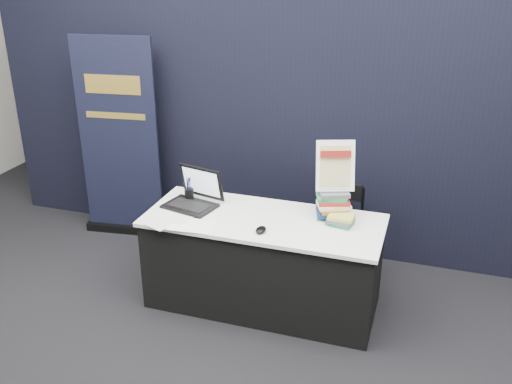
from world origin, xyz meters
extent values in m
plane|color=black|center=(0.00, 0.00, 0.00)|extent=(8.00, 8.00, 0.00)
cube|color=beige|center=(0.00, 4.00, 1.75)|extent=(8.00, 0.02, 3.50)
cube|color=black|center=(0.00, 1.60, 1.20)|extent=(6.00, 0.08, 2.40)
cube|color=black|center=(0.00, 0.55, 0.36)|extent=(1.76, 0.71, 0.72)
cube|color=beige|center=(0.00, 0.55, 0.73)|extent=(1.80, 0.75, 0.03)
cube|color=black|center=(-0.61, 0.57, 0.76)|extent=(0.44, 0.35, 0.02)
cube|color=black|center=(-0.61, 0.70, 0.91)|extent=(0.40, 0.15, 0.27)
cube|color=silver|center=(-0.61, 0.70, 0.91)|extent=(0.33, 0.12, 0.21)
ellipsoid|color=black|center=(0.05, 0.33, 0.77)|extent=(0.07, 0.12, 0.04)
cube|color=silver|center=(-0.67, 0.39, 0.75)|extent=(0.35, 0.27, 0.00)
cube|color=silver|center=(-0.73, 0.25, 0.75)|extent=(0.31, 0.27, 0.00)
cube|color=white|center=(-0.47, 0.28, 0.75)|extent=(0.33, 0.25, 0.00)
cylinder|color=black|center=(-0.68, 0.70, 0.80)|extent=(0.10, 0.10, 0.10)
cube|color=#1B5267|center=(0.48, 0.74, 0.77)|extent=(0.27, 0.24, 0.03)
cube|color=navy|center=(0.48, 0.74, 0.80)|extent=(0.27, 0.24, 0.03)
cube|color=#BD621A|center=(0.48, 0.74, 0.83)|extent=(0.27, 0.24, 0.03)
cube|color=beige|center=(0.48, 0.74, 0.86)|extent=(0.27, 0.24, 0.03)
cube|color=#AD201B|center=(0.48, 0.74, 0.89)|extent=(0.27, 0.24, 0.03)
cube|color=#22824E|center=(0.48, 0.74, 0.92)|extent=(0.27, 0.24, 0.03)
cube|color=#505155|center=(0.48, 0.74, 0.95)|extent=(0.27, 0.24, 0.03)
cube|color=#22824E|center=(0.56, 0.63, 0.76)|extent=(0.20, 0.17, 0.03)
cube|color=#505155|center=(0.56, 0.63, 0.79)|extent=(0.20, 0.17, 0.03)
cube|color=#B2AD47|center=(0.56, 0.63, 0.82)|extent=(0.20, 0.17, 0.03)
cube|color=black|center=(0.48, 0.72, 0.98)|extent=(0.18, 0.08, 0.01)
cylinder|color=black|center=(0.41, 0.81, 1.09)|extent=(0.04, 0.10, 0.27)
cylinder|color=black|center=(0.56, 0.81, 1.09)|extent=(0.04, 0.10, 0.27)
cube|color=white|center=(0.48, 0.77, 1.15)|extent=(0.31, 0.20, 0.37)
cube|color=#CCC07F|center=(0.48, 0.76, 1.15)|extent=(0.24, 0.15, 0.29)
cube|color=maroon|center=(0.48, 0.76, 1.25)|extent=(0.22, 0.09, 0.05)
cube|color=black|center=(-1.67, 1.30, 0.04)|extent=(0.82, 0.20, 0.08)
cube|color=black|center=(-1.67, 1.32, 0.96)|extent=(0.77, 0.12, 1.93)
cube|color=gold|center=(-1.67, 1.31, 1.49)|extent=(0.53, 0.07, 0.17)
cube|color=gold|center=(-1.67, 1.31, 1.21)|extent=(0.57, 0.07, 0.06)
cylinder|color=black|center=(0.29, 0.91, 0.20)|extent=(0.02, 0.02, 0.40)
cylinder|color=black|center=(0.65, 0.91, 0.20)|extent=(0.02, 0.02, 0.40)
cylinder|color=black|center=(0.29, 1.27, 0.20)|extent=(0.02, 0.02, 0.40)
cylinder|color=black|center=(0.65, 1.27, 0.20)|extent=(0.02, 0.02, 0.40)
cube|color=black|center=(0.47, 1.09, 0.42)|extent=(0.46, 0.46, 0.04)
cube|color=black|center=(0.47, 1.27, 0.76)|extent=(0.35, 0.12, 0.14)
camera|label=1|loc=(1.14, -3.15, 2.63)|focal=40.00mm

